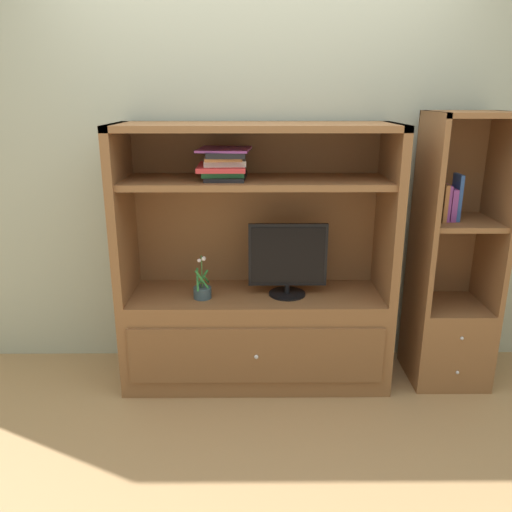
{
  "coord_description": "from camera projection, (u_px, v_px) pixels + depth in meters",
  "views": [
    {
      "loc": [
        -0.02,
        -2.47,
        1.7
      ],
      "look_at": [
        0.0,
        0.35,
        0.81
      ],
      "focal_mm": 35.99,
      "sensor_mm": 36.0,
      "label": 1
    }
  ],
  "objects": [
    {
      "name": "ground_plane",
      "position": [
        256.0,
        413.0,
        2.87
      ],
      "size": [
        8.0,
        8.0,
        0.0
      ],
      "primitive_type": "plane",
      "color": "tan"
    },
    {
      "name": "painted_rear_wall",
      "position": [
        256.0,
        146.0,
        3.16
      ],
      "size": [
        6.0,
        0.1,
        2.8
      ],
      "primitive_type": "cube",
      "color": "#ADB29E",
      "rests_on": "ground_plane"
    },
    {
      "name": "media_console",
      "position": [
        256.0,
        304.0,
        3.11
      ],
      "size": [
        1.58,
        0.53,
        1.55
      ],
      "color": "brown",
      "rests_on": "ground_plane"
    },
    {
      "name": "tv_monitor",
      "position": [
        288.0,
        259.0,
        2.99
      ],
      "size": [
        0.46,
        0.22,
        0.44
      ],
      "color": "black",
      "rests_on": "media_console"
    },
    {
      "name": "potted_plant",
      "position": [
        202.0,
        291.0,
        3.0
      ],
      "size": [
        0.1,
        0.14,
        0.26
      ],
      "color": "#384C56",
      "rests_on": "media_console"
    },
    {
      "name": "magazine_stack",
      "position": [
        224.0,
        163.0,
        2.84
      ],
      "size": [
        0.3,
        0.36,
        0.17
      ],
      "color": "black",
      "rests_on": "media_console"
    },
    {
      "name": "bookshelf_tall",
      "position": [
        450.0,
        296.0,
        3.11
      ],
      "size": [
        0.45,
        0.45,
        1.62
      ],
      "color": "brown",
      "rests_on": "ground_plane"
    },
    {
      "name": "upright_book_row",
      "position": [
        445.0,
        201.0,
        2.92
      ],
      "size": [
        0.14,
        0.18,
        0.26
      ],
      "color": "teal",
      "rests_on": "bookshelf_tall"
    }
  ]
}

